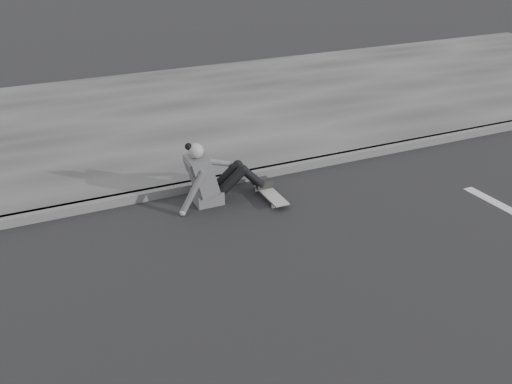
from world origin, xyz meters
TOP-DOWN VIEW (x-y plane):
  - ground at (0.00, 0.00)m, footprint 80.00×80.00m
  - curb at (0.00, 2.58)m, footprint 24.00×0.16m
  - sidewalk at (0.00, 5.60)m, footprint 24.00×6.00m
  - skateboard at (0.80, 1.90)m, footprint 0.20×0.78m
  - seated_woman at (0.07, 2.15)m, footprint 1.38×0.46m

SIDE VIEW (x-z plane):
  - ground at x=0.00m, z-range 0.00..0.00m
  - curb at x=0.00m, z-range 0.00..0.12m
  - sidewalk at x=0.00m, z-range 0.00..0.12m
  - skateboard at x=0.80m, z-range 0.03..0.12m
  - seated_woman at x=0.07m, z-range -0.08..0.80m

